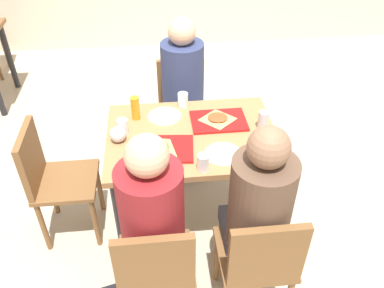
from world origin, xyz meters
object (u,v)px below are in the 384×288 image
Objects in this scene: person_far_side at (183,87)px; paper_plate_near_edge at (223,154)px; chair_near_left at (156,269)px; tray_red_far at (219,121)px; plastic_cup_c at (123,127)px; tray_red_near at (163,149)px; chair_near_right at (259,260)px; person_in_brown_jacket at (257,207)px; foil_bundle at (118,134)px; person_in_red at (152,216)px; pizza_slice_a at (159,145)px; chair_far_side at (182,104)px; plastic_cup_b at (203,162)px; soda_can at (263,120)px; condiment_bottle at (135,108)px; chair_left_end at (52,176)px; pizza_slice_b at (218,118)px; main_table at (192,148)px; paper_plate_center at (165,116)px; plastic_cup_a at (183,100)px.

person_far_side reaches higher than paper_plate_near_edge.
tray_red_far is at bearing 63.09° from chair_near_left.
person_far_side is at bearing 53.49° from plastic_cup_c.
chair_near_right is at bearing -54.56° from tray_red_near.
tray_red_far is 0.62m from plastic_cup_c.
person_in_brown_jacket is 0.96m from foil_bundle.
foil_bundle is (-0.73, 0.62, 0.07)m from person_in_brown_jacket.
pizza_slice_a is (0.06, 0.52, 0.04)m from person_in_red.
tray_red_far is (0.19, -0.66, 0.27)m from chair_far_side.
chair_near_right is 0.59m from plastic_cup_b.
chair_far_side is 0.94m from soda_can.
tray_red_near is 3.60× the size of foil_bundle.
condiment_bottle reaches higher than soda_can.
chair_far_side is at bearing 40.29° from chair_left_end.
foil_bundle reaches higher than pizza_slice_b.
foil_bundle is (-0.91, -0.04, -0.01)m from soda_can.
pizza_slice_b is at bearing 95.40° from chair_near_right.
person_far_side reaches higher than foil_bundle.
pizza_slice_b is (0.45, 0.77, 0.04)m from person_in_red.
soda_can reaches higher than chair_near_left.
paper_plate_near_edge is at bearing -40.57° from condiment_bottle.
main_table is 10.74× the size of plastic_cup_c.
plastic_cup_c is at bearing -149.40° from paper_plate_center.
chair_near_left is at bearing -108.99° from main_table.
person_far_side is 10.46× the size of soda_can.
paper_plate_near_edge reaches higher than main_table.
main_table is 0.65m from person_far_side.
main_table is at bearing 30.21° from pizza_slice_a.
condiment_bottle is at bearing 95.36° from person_in_red.
plastic_cup_b is at bearing -85.45° from main_table.
paper_plate_near_edge is 0.38m from soda_can.
person_in_red reaches higher than chair_left_end.
paper_plate_center is at bearing 162.18° from soda_can.
person_in_red is 1.31m from person_far_side.
person_far_side is 0.98m from plastic_cup_b.
pizza_slice_b is 0.66m from foil_bundle.
condiment_bottle is (-0.32, -0.12, 0.03)m from plastic_cup_a.
chair_near_right is at bearing -66.72° from paper_plate_center.
chair_near_right is at bearing -71.01° from main_table.
person_in_brown_jacket is 10.46× the size of soda_can.
paper_plate_near_edge is 2.20× the size of plastic_cup_c.
chair_left_end is (-0.65, 0.78, 0.00)m from chair_near_left.
plastic_cup_c is (-0.40, -0.28, 0.00)m from plastic_cup_a.
chair_near_left is at bearing -79.14° from plastic_cup_c.
chair_near_right is 0.68× the size of person_in_red.
chair_near_right is at bearing -50.26° from plastic_cup_c.
pizza_slice_a is at bearing -167.87° from soda_can.
chair_near_left is at bearing -127.40° from paper_plate_near_edge.
plastic_cup_b reaches higher than pizza_slice_b.
condiment_bottle reaches higher than main_table.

